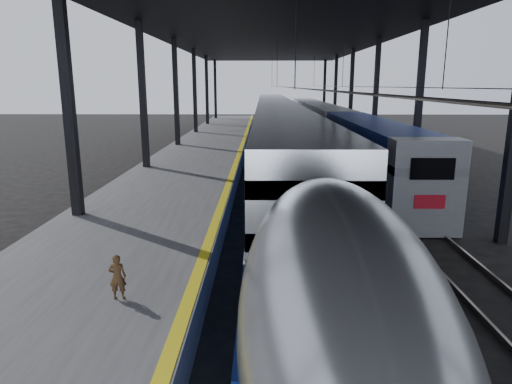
{
  "coord_description": "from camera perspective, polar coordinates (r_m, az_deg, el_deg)",
  "views": [
    {
      "loc": [
        0.91,
        -10.91,
        5.59
      ],
      "look_at": [
        0.69,
        4.38,
        2.0
      ],
      "focal_mm": 32.0,
      "sensor_mm": 36.0,
      "label": 1
    }
  ],
  "objects": [
    {
      "name": "platform",
      "position": [
        31.63,
        -7.21,
        3.85
      ],
      "size": [
        6.0,
        80.0,
        1.0
      ],
      "primitive_type": "cube",
      "color": "#4C4C4F",
      "rests_on": "ground"
    },
    {
      "name": "tgv_train",
      "position": [
        33.89,
        2.69,
        7.15
      ],
      "size": [
        3.01,
        65.2,
        4.31
      ],
      "color": "#ACAFB4",
      "rests_on": "ground"
    },
    {
      "name": "ground",
      "position": [
        12.29,
        -3.61,
        -13.87
      ],
      "size": [
        160.0,
        160.0,
        0.0
      ],
      "primitive_type": "plane",
      "color": "black",
      "rests_on": "ground"
    },
    {
      "name": "canopy",
      "position": [
        31.12,
        2.81,
        19.7
      ],
      "size": [
        18.0,
        75.0,
        9.47
      ],
      "color": "black",
      "rests_on": "ground"
    },
    {
      "name": "child",
      "position": [
        10.56,
        -16.94,
        -10.12
      ],
      "size": [
        0.4,
        0.29,
        1.02
      ],
      "primitive_type": "imported",
      "rotation": [
        0.0,
        0.0,
        3.26
      ],
      "color": "#432C16",
      "rests_on": "platform"
    },
    {
      "name": "rails",
      "position": [
        31.6,
        7.35,
        3.06
      ],
      "size": [
        6.52,
        80.0,
        0.16
      ],
      "color": "slate",
      "rests_on": "ground"
    },
    {
      "name": "second_train",
      "position": [
        44.04,
        8.87,
        8.2
      ],
      "size": [
        2.67,
        56.05,
        3.68
      ],
      "color": "navy",
      "rests_on": "ground"
    },
    {
      "name": "yellow_strip",
      "position": [
        31.29,
        -2.13,
        4.78
      ],
      "size": [
        0.3,
        80.0,
        0.01
      ],
      "primitive_type": "cube",
      "color": "yellow",
      "rests_on": "platform"
    }
  ]
}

